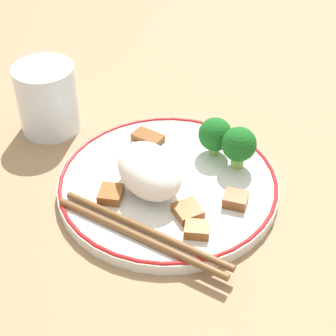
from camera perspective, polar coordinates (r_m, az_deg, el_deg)
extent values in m
plane|color=#9E7A56|center=(0.67, 0.00, -2.23)|extent=(3.00, 3.00, 0.00)
cylinder|color=white|center=(0.67, 0.00, -1.78)|extent=(0.26, 0.26, 0.01)
torus|color=red|center=(0.66, 0.00, -1.32)|extent=(0.26, 0.26, 0.01)
ellipsoid|color=white|center=(0.64, -1.99, -0.19)|extent=(0.09, 0.07, 0.05)
cylinder|color=#7FB756|center=(0.68, 7.06, 0.79)|extent=(0.02, 0.02, 0.02)
sphere|color=#19601E|center=(0.67, 7.23, 2.42)|extent=(0.04, 0.04, 0.04)
cylinder|color=#7FB756|center=(0.70, 4.72, 1.97)|extent=(0.01, 0.01, 0.01)
sphere|color=#19601E|center=(0.69, 4.82, 3.44)|extent=(0.04, 0.04, 0.04)
cube|color=brown|center=(0.72, -2.05, 3.12)|extent=(0.05, 0.04, 0.01)
cube|color=brown|center=(0.60, 2.97, -6.27)|extent=(0.03, 0.03, 0.01)
cube|color=brown|center=(0.62, 2.01, -4.41)|extent=(0.03, 0.03, 0.01)
cube|color=brown|center=(0.63, 6.87, -3.20)|extent=(0.04, 0.04, 0.01)
cube|color=brown|center=(0.64, -5.84, -2.67)|extent=(0.04, 0.04, 0.01)
cylinder|color=brown|center=(0.59, -2.94, -7.01)|extent=(0.19, 0.10, 0.01)
cylinder|color=brown|center=(0.60, -2.26, -6.25)|extent=(0.19, 0.10, 0.01)
cylinder|color=silver|center=(0.76, -12.16, 6.91)|extent=(0.08, 0.08, 0.09)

